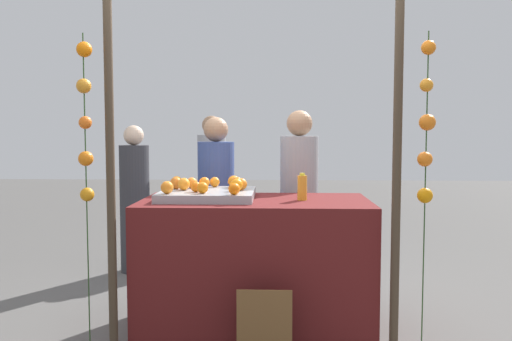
{
  "coord_description": "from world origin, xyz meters",
  "views": [
    {
      "loc": [
        0.15,
        -3.79,
        1.44
      ],
      "look_at": [
        0.0,
        0.15,
        1.15
      ],
      "focal_mm": 37.17,
      "sensor_mm": 36.0,
      "label": 1
    }
  ],
  "objects_px": {
    "stall_counter": "(255,264)",
    "juice_bottle": "(302,187)",
    "orange_1": "(237,185)",
    "vendor_left": "(216,214)",
    "vendor_right": "(299,212)",
    "orange_0": "(204,182)",
    "chalkboard_sign": "(264,329)"
  },
  "relations": [
    {
      "from": "orange_1",
      "to": "juice_bottle",
      "type": "bearing_deg",
      "value": -3.0
    },
    {
      "from": "vendor_left",
      "to": "vendor_right",
      "type": "xyz_separation_m",
      "value": [
        0.71,
        0.01,
        0.03
      ]
    },
    {
      "from": "orange_0",
      "to": "juice_bottle",
      "type": "xyz_separation_m",
      "value": [
        0.74,
        -0.25,
        -0.01
      ]
    },
    {
      "from": "juice_bottle",
      "to": "vendor_left",
      "type": "xyz_separation_m",
      "value": [
        -0.7,
        0.73,
        -0.31
      ]
    },
    {
      "from": "juice_bottle",
      "to": "orange_1",
      "type": "bearing_deg",
      "value": 177.0
    },
    {
      "from": "chalkboard_sign",
      "to": "vendor_left",
      "type": "height_order",
      "value": "vendor_left"
    },
    {
      "from": "orange_0",
      "to": "chalkboard_sign",
      "type": "distance_m",
      "value": 1.29
    },
    {
      "from": "vendor_left",
      "to": "juice_bottle",
      "type": "bearing_deg",
      "value": -46.26
    },
    {
      "from": "vendor_left",
      "to": "vendor_right",
      "type": "height_order",
      "value": "vendor_right"
    },
    {
      "from": "stall_counter",
      "to": "orange_1",
      "type": "distance_m",
      "value": 0.6
    },
    {
      "from": "stall_counter",
      "to": "vendor_right",
      "type": "distance_m",
      "value": 0.85
    },
    {
      "from": "juice_bottle",
      "to": "chalkboard_sign",
      "type": "relative_size",
      "value": 0.39
    },
    {
      "from": "juice_bottle",
      "to": "chalkboard_sign",
      "type": "xyz_separation_m",
      "value": [
        -0.26,
        -0.63,
        -0.81
      ]
    },
    {
      "from": "stall_counter",
      "to": "orange_1",
      "type": "bearing_deg",
      "value": 176.47
    },
    {
      "from": "stall_counter",
      "to": "chalkboard_sign",
      "type": "distance_m",
      "value": 0.69
    },
    {
      "from": "orange_0",
      "to": "orange_1",
      "type": "distance_m",
      "value": 0.35
    },
    {
      "from": "orange_1",
      "to": "vendor_left",
      "type": "distance_m",
      "value": 0.81
    },
    {
      "from": "stall_counter",
      "to": "juice_bottle",
      "type": "relative_size",
      "value": 8.44
    },
    {
      "from": "chalkboard_sign",
      "to": "vendor_left",
      "type": "relative_size",
      "value": 0.32
    },
    {
      "from": "stall_counter",
      "to": "chalkboard_sign",
      "type": "relative_size",
      "value": 3.32
    },
    {
      "from": "juice_bottle",
      "to": "vendor_right",
      "type": "bearing_deg",
      "value": 89.23
    },
    {
      "from": "vendor_right",
      "to": "vendor_left",
      "type": "bearing_deg",
      "value": -179.48
    },
    {
      "from": "stall_counter",
      "to": "vendor_left",
      "type": "xyz_separation_m",
      "value": [
        -0.37,
        0.72,
        0.25
      ]
    },
    {
      "from": "vendor_left",
      "to": "vendor_right",
      "type": "relative_size",
      "value": 0.97
    },
    {
      "from": "orange_1",
      "to": "juice_bottle",
      "type": "xyz_separation_m",
      "value": [
        0.47,
        -0.02,
        -0.01
      ]
    },
    {
      "from": "vendor_left",
      "to": "vendor_right",
      "type": "distance_m",
      "value": 0.71
    },
    {
      "from": "chalkboard_sign",
      "to": "juice_bottle",
      "type": "bearing_deg",
      "value": 67.84
    },
    {
      "from": "vendor_left",
      "to": "orange_1",
      "type": "bearing_deg",
      "value": -72.05
    },
    {
      "from": "orange_1",
      "to": "vendor_right",
      "type": "distance_m",
      "value": 0.91
    },
    {
      "from": "orange_0",
      "to": "orange_1",
      "type": "xyz_separation_m",
      "value": [
        0.26,
        -0.23,
        0.0
      ]
    },
    {
      "from": "stall_counter",
      "to": "vendor_left",
      "type": "height_order",
      "value": "vendor_left"
    },
    {
      "from": "orange_0",
      "to": "juice_bottle",
      "type": "bearing_deg",
      "value": -18.75
    }
  ]
}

